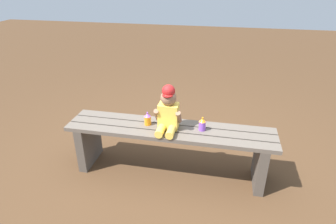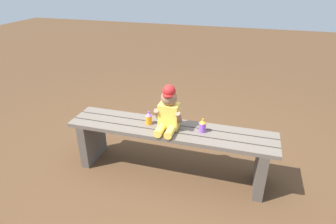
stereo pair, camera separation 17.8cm
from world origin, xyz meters
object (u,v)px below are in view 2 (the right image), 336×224
Objects in this scene: park_bench at (170,142)px; child_figure at (169,110)px; sippy_cup_right at (203,126)px; sippy_cup_left at (149,118)px.

child_figure is (-0.01, -0.01, 0.32)m from park_bench.
sippy_cup_right is (0.28, 0.02, 0.20)m from park_bench.
park_bench is 0.35m from sippy_cup_right.
park_bench is 0.29m from sippy_cup_left.
child_figure is 3.26× the size of sippy_cup_right.
sippy_cup_left and sippy_cup_right have the same top height.
sippy_cup_left is 0.49m from sippy_cup_right.
park_bench is 14.87× the size of sippy_cup_left.
sippy_cup_right is at bearing 6.40° from child_figure.
child_figure reaches higher than sippy_cup_left.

